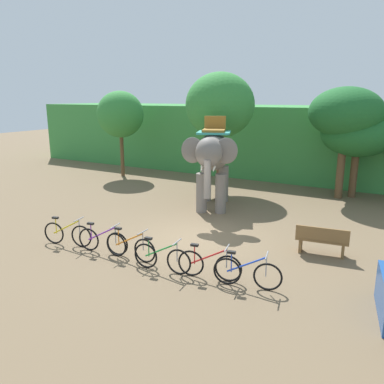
# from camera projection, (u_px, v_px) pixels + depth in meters

# --- Properties ---
(ground_plane) EXTENTS (80.00, 80.00, 0.00)m
(ground_plane) POSITION_uv_depth(u_px,v_px,m) (192.00, 238.00, 12.76)
(ground_plane) COLOR brown
(foliage_hedge) EXTENTS (36.00, 6.00, 4.02)m
(foliage_hedge) POSITION_uv_depth(u_px,v_px,m) (297.00, 141.00, 22.88)
(foliage_hedge) COLOR #3D8E42
(foliage_hedge) RESTS_ON ground
(tree_center_right) EXTENTS (2.65, 2.65, 4.90)m
(tree_center_right) POSITION_uv_depth(u_px,v_px,m) (120.00, 115.00, 21.95)
(tree_center_right) COLOR brown
(tree_center_right) RESTS_ON ground
(tree_right) EXTENTS (3.29, 3.29, 5.71)m
(tree_right) POSITION_uv_depth(u_px,v_px,m) (220.00, 105.00, 18.29)
(tree_right) COLOR brown
(tree_right) RESTS_ON ground
(tree_center_left) EXTENTS (3.22, 3.22, 5.01)m
(tree_center_left) POSITION_uv_depth(u_px,v_px,m) (346.00, 113.00, 16.93)
(tree_center_left) COLOR brown
(tree_center_left) RESTS_ON ground
(tree_left) EXTENTS (3.24, 3.24, 4.00)m
(tree_left) POSITION_uv_depth(u_px,v_px,m) (358.00, 134.00, 17.34)
(tree_left) COLOR brown
(tree_left) RESTS_ON ground
(elephant) EXTENTS (2.87, 4.20, 3.78)m
(elephant) POSITION_uv_depth(u_px,v_px,m) (213.00, 156.00, 15.66)
(elephant) COLOR slate
(elephant) RESTS_ON ground
(bike_yellow) EXTENTS (1.68, 0.56, 0.92)m
(bike_yellow) POSITION_uv_depth(u_px,v_px,m) (67.00, 234.00, 12.08)
(bike_yellow) COLOR black
(bike_yellow) RESTS_ON ground
(bike_purple) EXTENTS (1.70, 0.52, 0.92)m
(bike_purple) POSITION_uv_depth(u_px,v_px,m) (103.00, 241.00, 11.51)
(bike_purple) COLOR black
(bike_purple) RESTS_ON ground
(bike_orange) EXTENTS (1.71, 0.52, 0.92)m
(bike_orange) POSITION_uv_depth(u_px,v_px,m) (130.00, 247.00, 11.04)
(bike_orange) COLOR black
(bike_orange) RESTS_ON ground
(bike_green) EXTENTS (1.71, 0.52, 0.92)m
(bike_green) POSITION_uv_depth(u_px,v_px,m) (162.00, 258.00, 10.29)
(bike_green) COLOR black
(bike_green) RESTS_ON ground
(bike_red) EXTENTS (1.69, 0.54, 0.92)m
(bike_red) POSITION_uv_depth(u_px,v_px,m) (209.00, 265.00, 9.86)
(bike_red) COLOR black
(bike_red) RESTS_ON ground
(bike_blue) EXTENTS (1.68, 0.55, 0.92)m
(bike_blue) POSITION_uv_depth(u_px,v_px,m) (247.00, 273.00, 9.40)
(bike_blue) COLOR black
(bike_blue) RESTS_ON ground
(wooden_bench) EXTENTS (1.54, 0.61, 0.89)m
(wooden_bench) POSITION_uv_depth(u_px,v_px,m) (322.00, 240.00, 11.31)
(wooden_bench) COLOR brown
(wooden_bench) RESTS_ON ground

